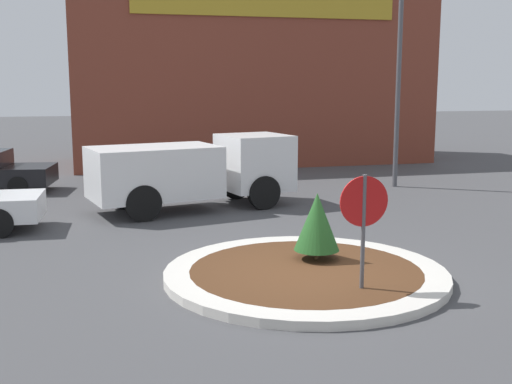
# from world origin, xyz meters

# --- Properties ---
(ground_plane) EXTENTS (120.00, 120.00, 0.00)m
(ground_plane) POSITION_xyz_m (0.00, 0.00, 0.00)
(ground_plane) COLOR #474749
(traffic_island) EXTENTS (5.17, 5.17, 0.16)m
(traffic_island) POSITION_xyz_m (0.00, 0.00, 0.08)
(traffic_island) COLOR beige
(traffic_island) RESTS_ON ground_plane
(stop_sign) EXTENTS (0.83, 0.07, 2.06)m
(stop_sign) POSITION_xyz_m (0.56, -1.24, 1.43)
(stop_sign) COLOR #4C4C51
(stop_sign) RESTS_ON ground_plane
(island_shrub) EXTENTS (0.87, 0.87, 1.30)m
(island_shrub) POSITION_xyz_m (0.43, 0.61, 0.90)
(island_shrub) COLOR brown
(island_shrub) RESTS_ON traffic_island
(utility_truck) EXTENTS (5.94, 3.15, 2.03)m
(utility_truck) POSITION_xyz_m (-0.96, 6.91, 1.13)
(utility_truck) COLOR white
(utility_truck) RESTS_ON ground_plane
(storefront_building) EXTENTS (15.38, 6.07, 7.35)m
(storefront_building) POSITION_xyz_m (3.31, 17.63, 3.68)
(storefront_building) COLOR brown
(storefront_building) RESTS_ON ground_plane
(light_pole) EXTENTS (0.70, 0.30, 7.08)m
(light_pole) POSITION_xyz_m (6.33, 9.12, 4.11)
(light_pole) COLOR #4C4C51
(light_pole) RESTS_ON ground_plane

